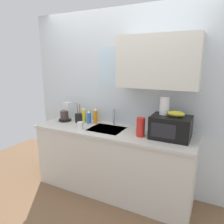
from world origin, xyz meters
name	(u,v)px	position (x,y,z in m)	size (l,w,h in m)	color
kitchen_wall_assembly	(129,93)	(0.11, 0.31, 1.36)	(2.95, 0.42, 2.50)	silver
counter_unit	(112,160)	(0.00, 0.00, 0.46)	(2.18, 0.63, 0.90)	silver
sink_faucet	(114,117)	(-0.09, 0.24, 1.02)	(0.03, 0.03, 0.24)	#B2B5BA
microwave	(171,127)	(0.76, 0.05, 1.04)	(0.46, 0.35, 0.27)	black
banana_bunch	(176,114)	(0.81, 0.05, 1.20)	(0.20, 0.11, 0.07)	gold
paper_towel_roll	(165,105)	(0.66, 0.10, 1.28)	(0.11, 0.11, 0.22)	white
coffee_maker	(66,114)	(-0.86, 0.11, 1.00)	(0.19, 0.21, 0.28)	black
dish_soap_bottle_orange	(95,116)	(-0.37, 0.19, 1.01)	(0.06, 0.06, 0.23)	orange
dish_soap_bottle_blue	(89,117)	(-0.46, 0.14, 0.99)	(0.06, 0.06, 0.20)	blue
dish_soap_bottle_yellow	(84,115)	(-0.57, 0.17, 1.00)	(0.07, 0.07, 0.22)	yellow
cereal_canister	(141,127)	(0.42, -0.05, 1.02)	(0.10, 0.10, 0.23)	red
mug_white	(80,125)	(-0.41, -0.14, 0.95)	(0.08, 0.08, 0.10)	white
utensil_crock	(79,118)	(-0.63, 0.12, 0.97)	(0.11, 0.11, 0.30)	black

